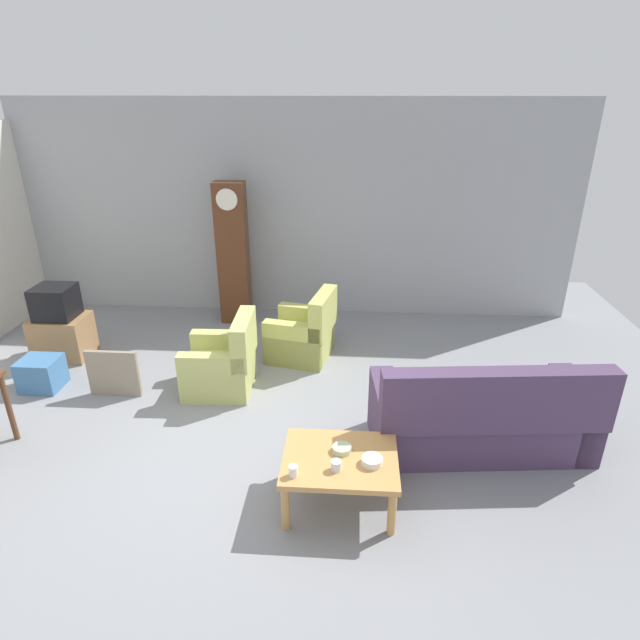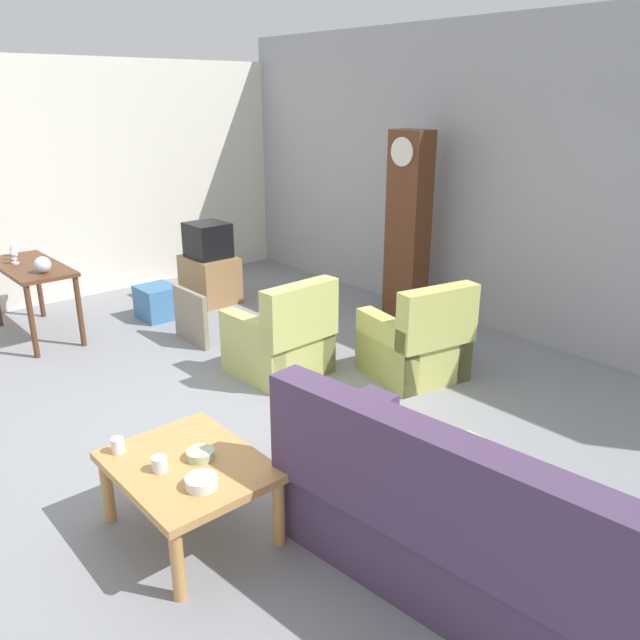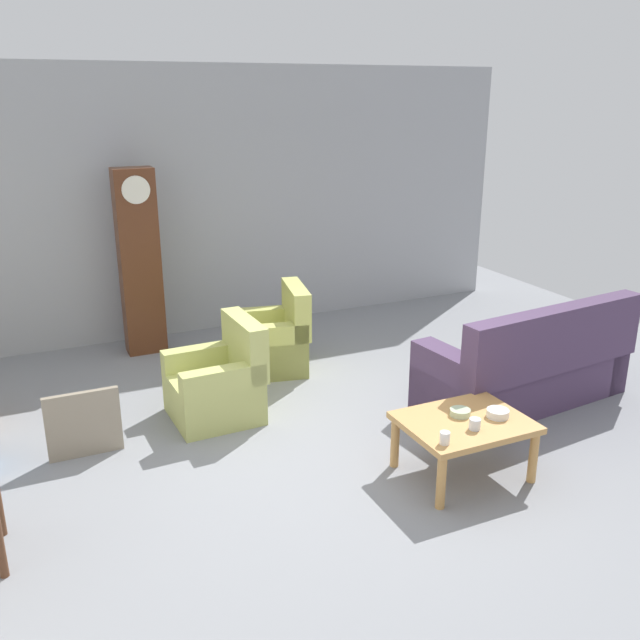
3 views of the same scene
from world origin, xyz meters
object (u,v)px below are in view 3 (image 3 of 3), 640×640
object	(u,v)px
armchair_olive_near	(219,386)
bowl_white_stacked	(498,413)
armchair_olive_far	(272,342)
couch_floral	(527,368)
framed_picture_leaning	(84,424)
cup_white_porcelain	(445,438)
cup_blue_rimmed	(475,424)
bowl_shallow_green	(460,412)
coffee_table_wood	(464,428)
grandfather_clock	(140,262)

from	to	relation	value
armchair_olive_near	bowl_white_stacked	size ratio (longest dim) A/B	5.28
armchair_olive_near	armchair_olive_far	world-z (taller)	same
couch_floral	framed_picture_leaning	bearing A→B (deg)	169.85
cup_white_porcelain	cup_blue_rimmed	xyz separation A→B (m)	(0.34, 0.09, -0.00)
couch_floral	bowl_shallow_green	distance (m)	1.55
cup_white_porcelain	cup_blue_rimmed	bearing A→B (deg)	15.61
framed_picture_leaning	cup_white_porcelain	bearing A→B (deg)	-38.20
cup_white_porcelain	cup_blue_rimmed	distance (m)	0.35
couch_floral	armchair_olive_far	world-z (taller)	couch_floral
coffee_table_wood	framed_picture_leaning	distance (m)	3.09
couch_floral	coffee_table_wood	distance (m)	1.59
grandfather_clock	cup_white_porcelain	distance (m)	4.30
armchair_olive_far	coffee_table_wood	distance (m)	2.73
cup_blue_rimmed	grandfather_clock	bearing A→B (deg)	113.06
armchair_olive_near	bowl_white_stacked	xyz separation A→B (m)	(1.70, -1.86, 0.20)
couch_floral	bowl_white_stacked	size ratio (longest dim) A/B	12.49
couch_floral	cup_white_porcelain	size ratio (longest dim) A/B	23.25
grandfather_clock	coffee_table_wood	bearing A→B (deg)	-65.74
bowl_white_stacked	armchair_olive_near	bearing A→B (deg)	132.46
armchair_olive_far	cup_white_porcelain	world-z (taller)	armchair_olive_far
grandfather_clock	framed_picture_leaning	bearing A→B (deg)	-112.94
couch_floral	bowl_white_stacked	world-z (taller)	couch_floral
armchair_olive_far	cup_blue_rimmed	xyz separation A→B (m)	(0.54, -2.83, 0.21)
cup_white_porcelain	cup_blue_rimmed	size ratio (longest dim) A/B	1.07
armchair_olive_far	grandfather_clock	size ratio (longest dim) A/B	0.44
armchair_olive_near	couch_floral	bearing A→B (deg)	-18.87
couch_floral	cup_white_porcelain	bearing A→B (deg)	-147.56
coffee_table_wood	cup_white_porcelain	size ratio (longest dim) A/B	10.25
armchair_olive_far	bowl_white_stacked	distance (m)	2.87
armchair_olive_far	couch_floral	bearing A→B (deg)	-43.61
couch_floral	cup_blue_rimmed	world-z (taller)	couch_floral
framed_picture_leaning	grandfather_clock	bearing A→B (deg)	67.06
armchair_olive_far	framed_picture_leaning	bearing A→B (deg)	-151.93
framed_picture_leaning	bowl_white_stacked	world-z (taller)	framed_picture_leaning
armchair_olive_near	coffee_table_wood	xyz separation A→B (m)	(1.44, -1.79, 0.10)
couch_floral	grandfather_clock	xyz separation A→B (m)	(-3.06, 2.96, 0.70)
armchair_olive_near	cup_blue_rimmed	size ratio (longest dim) A/B	10.54
armchair_olive_near	armchair_olive_far	distance (m)	1.23
cup_blue_rimmed	bowl_shallow_green	size ratio (longest dim) A/B	0.54
cup_blue_rimmed	bowl_white_stacked	bearing A→B (deg)	17.82
framed_picture_leaning	coffee_table_wood	bearing A→B (deg)	-30.33
couch_floral	armchair_olive_near	size ratio (longest dim) A/B	2.37
coffee_table_wood	cup_blue_rimmed	size ratio (longest dim) A/B	10.99
couch_floral	bowl_white_stacked	distance (m)	1.42
armchair_olive_near	cup_white_porcelain	world-z (taller)	armchair_olive_near
armchair_olive_far	grandfather_clock	distance (m)	1.77
armchair_olive_near	framed_picture_leaning	world-z (taller)	armchair_olive_near
coffee_table_wood	framed_picture_leaning	xyz separation A→B (m)	(-2.66, 1.56, -0.12)
coffee_table_wood	bowl_white_stacked	size ratio (longest dim) A/B	5.50
coffee_table_wood	cup_blue_rimmed	world-z (taller)	cup_blue_rimmed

